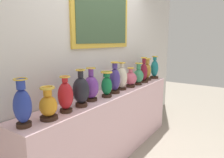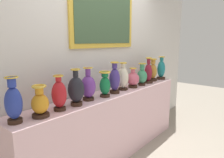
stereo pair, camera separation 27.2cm
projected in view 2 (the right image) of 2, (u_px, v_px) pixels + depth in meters
ground_plane at (112, 156)px, 2.93m from camera, size 11.61×11.61×0.00m
display_shelf at (112, 125)px, 2.84m from camera, size 2.86×0.42×0.94m
back_wall at (97, 50)px, 2.82m from camera, size 5.61×0.14×3.01m
vase_cobalt at (14, 103)px, 1.70m from camera, size 0.14×0.14×0.40m
vase_amber at (40, 103)px, 1.85m from camera, size 0.16×0.16×0.30m
vase_crimson at (59, 95)px, 2.02m from camera, size 0.15×0.15×0.36m
vase_onyx at (76, 90)px, 2.18m from camera, size 0.18×0.18×0.40m
vase_violet at (88, 87)px, 2.38m from camera, size 0.17×0.17×0.39m
vase_emerald at (105, 84)px, 2.52m from camera, size 0.15×0.15×0.32m
vase_indigo at (114, 79)px, 2.69m from camera, size 0.14×0.14×0.42m
vase_ivory at (123, 78)px, 2.88m from camera, size 0.16×0.16×0.39m
vase_rose at (133, 79)px, 3.03m from camera, size 0.19×0.19×0.30m
vase_jade at (142, 76)px, 3.18m from camera, size 0.16×0.16×0.35m
vase_burgundy at (148, 73)px, 3.36m from camera, size 0.16×0.16×0.43m
vase_ochre at (153, 71)px, 3.54m from camera, size 0.16×0.16×0.39m
vase_teal at (161, 69)px, 3.69m from camera, size 0.15×0.15×0.41m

